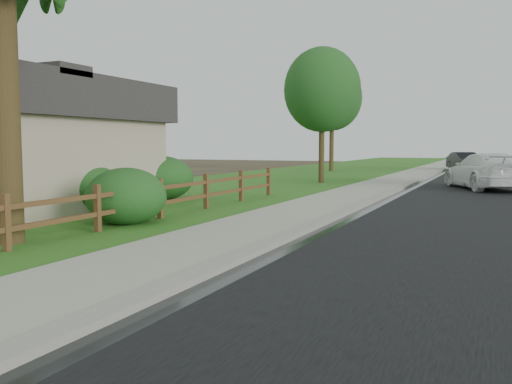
% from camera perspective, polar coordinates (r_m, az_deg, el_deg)
% --- Properties ---
extents(ground, '(120.00, 120.00, 0.00)m').
position_cam_1_polar(ground, '(6.29, -22.27, -13.51)').
color(ground, '#392F1F').
extents(road, '(8.00, 90.00, 0.02)m').
position_cam_1_polar(road, '(39.12, 24.55, 1.67)').
color(road, black).
rests_on(road, ground).
extents(curb, '(0.40, 90.00, 0.12)m').
position_cam_1_polar(curb, '(39.32, 18.42, 1.95)').
color(curb, gray).
rests_on(curb, ground).
extents(wet_gutter, '(0.50, 90.00, 0.00)m').
position_cam_1_polar(wet_gutter, '(39.29, 18.93, 1.88)').
color(wet_gutter, black).
rests_on(wet_gutter, road).
extents(sidewalk, '(2.20, 90.00, 0.10)m').
position_cam_1_polar(sidewalk, '(39.47, 16.54, 2.00)').
color(sidewalk, gray).
rests_on(sidewalk, ground).
extents(grass_strip, '(1.60, 90.00, 0.06)m').
position_cam_1_polar(grass_strip, '(39.77, 13.83, 2.05)').
color(grass_strip, '#235F1B').
rests_on(grass_strip, ground).
extents(lawn_near, '(9.00, 90.00, 0.04)m').
position_cam_1_polar(lawn_near, '(41.03, 6.67, 2.23)').
color(lawn_near, '#235F1B').
rests_on(lawn_near, ground).
extents(ranch_fence, '(0.12, 16.92, 1.10)m').
position_cam_1_polar(ranch_fence, '(13.23, -12.98, -0.96)').
color(ranch_fence, '#50321A').
rests_on(ranch_fence, ground).
extents(white_suv, '(4.13, 5.87, 1.58)m').
position_cam_1_polar(white_suv, '(25.78, 22.98, 2.03)').
color(white_suv, white).
rests_on(white_suv, road).
extents(dark_car_far, '(3.06, 4.49, 1.40)m').
position_cam_1_polar(dark_car_far, '(43.60, 21.14, 3.01)').
color(dark_car_far, black).
rests_on(dark_car_far, road).
extents(shrub_b, '(2.61, 2.61, 1.41)m').
position_cam_1_polar(shrub_b, '(16.41, -17.35, 0.38)').
color(shrub_b, '#1F491A').
rests_on(shrub_b, ground).
extents(shrub_c, '(2.55, 2.55, 1.41)m').
position_cam_1_polar(shrub_c, '(13.56, -13.51, -0.45)').
color(shrub_c, '#1F491A').
rests_on(shrub_c, ground).
extents(shrub_d, '(2.61, 2.61, 1.58)m').
position_cam_1_polar(shrub_d, '(19.34, -10.02, 1.44)').
color(shrub_d, '#1F491A').
rests_on(shrub_d, ground).
extents(tree_near_left, '(3.87, 3.87, 6.86)m').
position_cam_1_polar(tree_near_left, '(27.88, 6.98, 10.62)').
color(tree_near_left, '#3D2E19').
rests_on(tree_near_left, ground).
extents(tree_mid_left, '(4.36, 4.36, 7.80)m').
position_cam_1_polar(tree_mid_left, '(40.63, 8.01, 9.77)').
color(tree_mid_left, '#3D2E19').
rests_on(tree_mid_left, ground).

